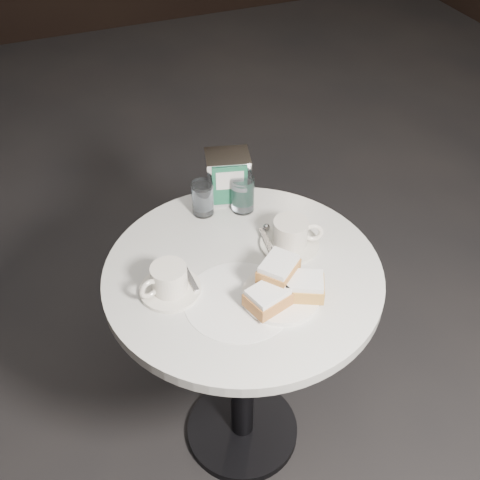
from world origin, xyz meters
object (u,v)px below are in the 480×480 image
(beignet_plate, at_px, (283,288))
(coffee_cup_right, at_px, (291,235))
(napkin_dispenser, at_px, (228,177))
(cafe_table, at_px, (243,323))
(coffee_cup_left, at_px, (169,282))
(water_glass_right, at_px, (243,195))
(water_glass_left, at_px, (203,199))

(beignet_plate, xyz_separation_m, coffee_cup_right, (0.10, 0.16, 0.00))
(coffee_cup_right, relative_size, napkin_dispenser, 1.42)
(beignet_plate, relative_size, coffee_cup_right, 1.04)
(cafe_table, height_order, coffee_cup_left, coffee_cup_left)
(coffee_cup_left, distance_m, water_glass_right, 0.37)
(beignet_plate, bearing_deg, cafe_table, 112.93)
(cafe_table, relative_size, water_glass_right, 7.26)
(cafe_table, distance_m, coffee_cup_left, 0.30)
(beignet_plate, bearing_deg, coffee_cup_left, 153.51)
(coffee_cup_left, relative_size, water_glass_right, 1.80)
(beignet_plate, xyz_separation_m, water_glass_left, (-0.07, 0.38, 0.01))
(cafe_table, distance_m, coffee_cup_right, 0.28)
(napkin_dispenser, bearing_deg, water_glass_right, -60.07)
(coffee_cup_right, bearing_deg, beignet_plate, -99.06)
(beignet_plate, distance_m, water_glass_left, 0.38)
(coffee_cup_left, relative_size, napkin_dispenser, 1.31)
(beignet_plate, relative_size, water_glass_left, 2.13)
(beignet_plate, xyz_separation_m, water_glass_right, (0.04, 0.35, 0.02))
(coffee_cup_right, distance_m, water_glass_right, 0.20)
(water_glass_left, xyz_separation_m, napkin_dispenser, (0.09, 0.04, 0.02))
(coffee_cup_right, bearing_deg, napkin_dispenser, 128.55)
(water_glass_right, height_order, napkin_dispenser, napkin_dispenser)
(water_glass_left, distance_m, water_glass_right, 0.11)
(coffee_cup_left, height_order, napkin_dispenser, napkin_dispenser)
(coffee_cup_left, bearing_deg, coffee_cup_right, -10.04)
(water_glass_left, bearing_deg, water_glass_right, -13.80)
(cafe_table, distance_m, water_glass_left, 0.36)
(coffee_cup_right, xyz_separation_m, water_glass_right, (-0.06, 0.19, 0.02))
(water_glass_left, bearing_deg, napkin_dispenser, 23.81)
(water_glass_right, distance_m, napkin_dispenser, 0.07)
(water_glass_left, distance_m, napkin_dispenser, 0.10)
(coffee_cup_right, bearing_deg, water_glass_right, 128.87)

